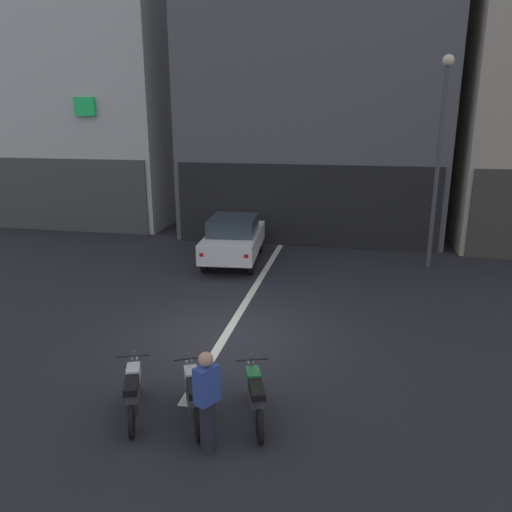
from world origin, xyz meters
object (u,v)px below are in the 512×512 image
Objects in this scene: motorcycle_silver_row_left_mid at (193,394)px; car_white_crossing_near at (234,238)px; street_lamp at (440,143)px; motorcycle_white_row_leftmost at (134,391)px; person_by_motorcycles at (207,402)px; motorcycle_green_row_centre at (255,396)px.

car_white_crossing_near is at bearing 99.71° from motorcycle_silver_row_left_mid.
car_white_crossing_near reaches higher than motorcycle_silver_row_left_mid.
street_lamp is 12.35m from motorcycle_white_row_leftmost.
car_white_crossing_near is 10.19m from person_by_motorcycles.
motorcycle_silver_row_left_mid is at bearing -80.29° from car_white_crossing_near.
motorcycle_silver_row_left_mid is (-5.07, -9.98, -3.68)m from street_lamp.
person_by_motorcycles reaches higher than motorcycle_white_row_leftmost.
motorcycle_silver_row_left_mid is 1.04m from motorcycle_green_row_centre.
car_white_crossing_near is 2.74× the size of motorcycle_silver_row_left_mid.
street_lamp is at bearing 58.90° from motorcycle_white_row_leftmost.
street_lamp reaches higher than car_white_crossing_near.
motorcycle_green_row_centre is (-4.04, -9.82, -3.68)m from street_lamp.
person_by_motorcycles is at bearing -78.30° from car_white_crossing_near.
street_lamp reaches higher than person_by_motorcycles.
motorcycle_white_row_leftmost is at bearing 156.37° from person_by_motorcycles.
motorcycle_green_row_centre is at bearing -73.96° from car_white_crossing_near.
street_lamp is at bearing 63.08° from motorcycle_silver_row_left_mid.
person_by_motorcycles is at bearing -119.64° from motorcycle_green_row_centre.
car_white_crossing_near is 9.42m from motorcycle_green_row_centre.
car_white_crossing_near is at bearing -173.34° from street_lamp.
car_white_crossing_near is 2.67× the size of motorcycle_white_row_leftmost.
street_lamp is (6.64, 0.78, 3.25)m from car_white_crossing_near.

